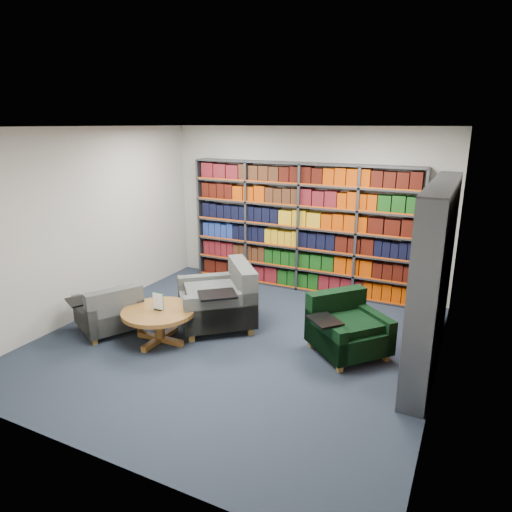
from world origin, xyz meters
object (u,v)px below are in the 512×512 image
at_px(chair_green_right, 345,329).
at_px(coffee_table, 159,316).
at_px(chair_teal_left, 223,301).
at_px(chair_teal_front, 110,313).

xyz_separation_m(chair_green_right, coffee_table, (-2.30, -0.84, 0.06)).
bearing_deg(coffee_table, chair_teal_left, 59.04).
height_order(chair_teal_front, coffee_table, chair_teal_front).
bearing_deg(chair_teal_front, coffee_table, 4.00).
relative_size(chair_teal_left, coffee_table, 1.44).
distance_m(chair_teal_left, chair_teal_front, 1.58).
bearing_deg(chair_green_right, coffee_table, -160.04).
distance_m(chair_teal_left, chair_green_right, 1.80).
xyz_separation_m(chair_teal_left, chair_teal_front, (-1.31, -0.89, -0.08)).
relative_size(chair_teal_left, chair_teal_front, 1.35).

